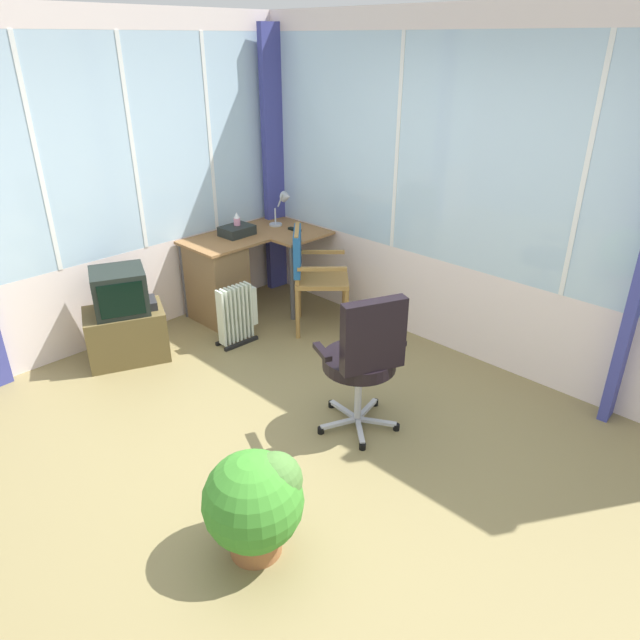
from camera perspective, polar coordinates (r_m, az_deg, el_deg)
The scene contains 14 objects.
ground at distance 3.94m, azimuth -2.39°, elevation -13.48°, with size 4.92×5.71×0.06m, color olive.
north_window_panel at distance 5.18m, azimuth -21.59°, elevation 11.85°, with size 3.92×0.07×2.71m.
east_window_panel at distance 4.75m, azimuth 15.33°, elevation 11.53°, with size 0.07×4.71×2.71m.
curtain_corner at distance 6.07m, azimuth -4.60°, elevation 14.93°, with size 0.23×0.07×2.61m, color #3D4292.
desk at distance 5.60m, azimuth -9.70°, elevation 4.17°, with size 1.28×0.87×0.77m.
desk_lamp at distance 5.87m, azimuth -3.58°, elevation 11.47°, with size 0.22×0.19×0.35m.
tv_remote at distance 5.73m, azimuth -2.53°, elevation 8.93°, with size 0.04×0.15×0.02m, color black.
spray_bottle at distance 5.65m, azimuth -8.20°, elevation 9.41°, with size 0.06×0.06×0.22m.
paper_tray at distance 5.64m, azimuth -8.22°, elevation 8.74°, with size 0.30×0.23×0.09m, color #222725.
wooden_armchair at distance 5.24m, azimuth -1.19°, elevation 5.40°, with size 0.68×0.68×0.97m.
office_chair at distance 3.80m, azimuth 4.45°, elevation -3.38°, with size 0.63×0.60×1.04m.
tv_on_stand at distance 5.09m, azimuth -18.75°, elevation -0.00°, with size 0.76×0.66×0.80m.
space_heater at distance 5.17m, azimuth -8.13°, elevation 0.58°, with size 0.40×0.19×0.54m.
potted_plant at distance 3.12m, azimuth -6.34°, elevation -17.33°, with size 0.53×0.53×0.61m.
Camera 1 is at (-2.05, -2.23, 2.48)m, focal length 32.35 mm.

